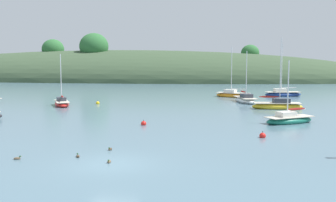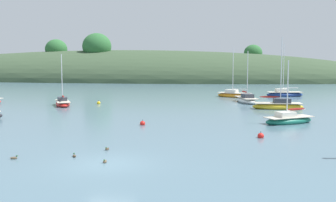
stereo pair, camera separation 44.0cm
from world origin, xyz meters
name	(u,v)px [view 1 (the left image)]	position (x,y,z in m)	size (l,w,h in m)	color
ground_plane	(112,164)	(0.00, 0.00, 0.00)	(400.00, 400.00, 0.00)	slate
far_shoreline_hill	(114,80)	(-25.02, 87.75, 0.07)	(150.00, 36.00, 21.04)	#384C33
sailboat_red_portside	(245,100)	(8.26, 31.38, 0.35)	(3.21, 5.69, 6.68)	white
sailboat_blue_center	(233,95)	(6.80, 38.74, 0.33)	(5.48, 3.68, 7.41)	orange
sailboat_cream_ketch	(277,106)	(11.40, 25.10, 0.36)	(5.61, 2.23, 8.00)	gold
sailboat_navy_dinghy	(283,94)	(14.23, 41.24, 0.35)	(5.73, 2.95, 7.95)	navy
sailboat_black_sloop	(289,119)	(11.05, 14.88, 0.31)	(4.75, 3.79, 5.45)	#196B56
sailboat_teal_outer	(62,103)	(-13.21, 24.41, 0.31)	(3.57, 4.78, 6.21)	red
mooring_buoy_channel	(98,103)	(-9.65, 26.84, 0.12)	(0.44, 0.44, 0.54)	yellow
mooring_buoy_outer	(263,136)	(8.25, 8.10, 0.12)	(0.44, 0.44, 0.54)	red
mooring_buoy_inner	(144,124)	(-0.87, 12.12, 0.12)	(0.44, 0.44, 0.54)	red
duck_straggler	(109,162)	(-0.18, 0.15, 0.05)	(0.20, 0.43, 0.24)	brown
duck_lead	(78,156)	(-2.20, 1.03, 0.05)	(0.32, 0.41, 0.24)	#473828
duck_trailing	(17,158)	(-5.20, 0.11, 0.05)	(0.41, 0.29, 0.24)	brown
duck_lone_right	(110,149)	(-0.96, 2.95, 0.05)	(0.22, 0.43, 0.24)	#473828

